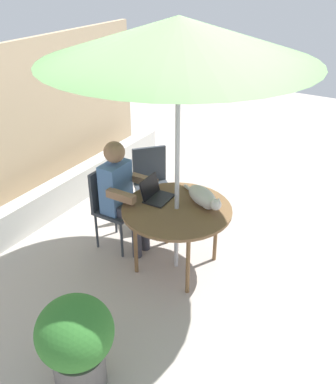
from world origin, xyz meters
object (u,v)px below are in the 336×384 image
(chair_occupied, at_px, (111,201))
(laptop, at_px, (154,193))
(patio_table, at_px, (177,213))
(person_seated, at_px, (122,191))
(patio_umbrella, at_px, (179,39))
(chair_empty, at_px, (151,179))
(cat, at_px, (204,197))
(potted_plant_near_fence, at_px, (76,341))

(chair_occupied, relative_size, laptop, 2.92)
(patio_table, height_order, person_seated, person_seated)
(patio_table, relative_size, patio_umbrella, 0.44)
(patio_umbrella, xyz_separation_m, chair_occupied, (0.00, 0.83, -1.75))
(patio_table, bearing_deg, laptop, 79.77)
(chair_empty, distance_m, cat, 1.07)
(laptop, xyz_separation_m, cat, (0.14, -0.49, 0.02))
(person_seated, bearing_deg, laptop, -81.93)
(chair_occupied, bearing_deg, patio_table, -90.00)
(chair_occupied, height_order, laptop, laptop)
(person_seated, distance_m, laptop, 0.38)
(patio_table, distance_m, person_seated, 0.67)
(laptop, relative_size, potted_plant_near_fence, 0.38)
(patio_table, relative_size, cat, 1.90)
(chair_occupied, distance_m, potted_plant_near_fence, 1.86)
(patio_umbrella, height_order, cat, patio_umbrella)
(laptop, relative_size, cat, 0.54)
(person_seated, height_order, potted_plant_near_fence, person_seated)
(patio_table, height_order, cat, cat)
(patio_umbrella, distance_m, cat, 1.52)
(person_seated, relative_size, potted_plant_near_fence, 1.55)
(chair_empty, relative_size, laptop, 2.92)
(potted_plant_near_fence, bearing_deg, chair_occupied, 30.00)
(laptop, bearing_deg, potted_plant_near_fence, -166.61)
(patio_umbrella, distance_m, person_seated, 1.72)
(laptop, xyz_separation_m, potted_plant_near_fence, (-1.66, -0.39, -0.31))
(chair_empty, xyz_separation_m, potted_plant_near_fence, (-2.27, -0.83, -0.08))
(chair_empty, height_order, laptop, laptop)
(patio_table, bearing_deg, chair_empty, 47.72)
(person_seated, distance_m, cat, 0.89)
(patio_table, height_order, laptop, laptop)
(chair_occupied, height_order, potted_plant_near_fence, chair_occupied)
(patio_table, relative_size, chair_empty, 1.20)
(laptop, height_order, potted_plant_near_fence, laptop)
(potted_plant_near_fence, bearing_deg, person_seated, 25.59)
(patio_table, xyz_separation_m, patio_umbrella, (0.00, 0.00, 1.63))
(laptop, bearing_deg, patio_umbrella, -100.23)
(chair_occupied, bearing_deg, cat, -79.41)
(person_seated, xyz_separation_m, cat, (0.19, -0.86, 0.08))
(laptop, distance_m, cat, 0.51)
(patio_table, relative_size, person_seated, 0.87)
(patio_umbrella, bearing_deg, chair_empty, 47.72)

